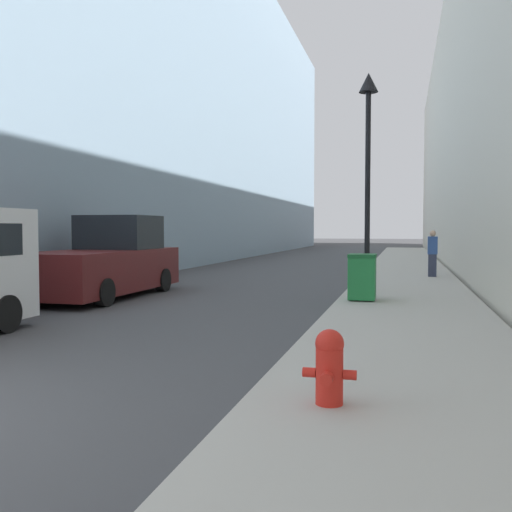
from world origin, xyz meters
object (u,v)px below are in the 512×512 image
object	(u,v)px
trash_bin	(362,276)
pedestrian_on_sidewalk	(432,253)
fire_hydrant	(329,365)
lamppost	(368,142)
pickup_truck	(106,263)

from	to	relation	value
trash_bin	pedestrian_on_sidewalk	bearing A→B (deg)	75.44
fire_hydrant	trash_bin	xyz separation A→B (m)	(-0.26, 7.84, 0.18)
trash_bin	lamppost	xyz separation A→B (m)	(-0.05, 2.44, 3.37)
trash_bin	pickup_truck	world-z (taller)	pickup_truck
pedestrian_on_sidewalk	pickup_truck	bearing A→B (deg)	-140.20
fire_hydrant	trash_bin	distance (m)	7.85
pickup_truck	trash_bin	bearing A→B (deg)	-1.21
pickup_truck	lamppost	bearing A→B (deg)	19.68
fire_hydrant	trash_bin	bearing A→B (deg)	91.90
fire_hydrant	pedestrian_on_sidewalk	xyz separation A→B (m)	(1.58, 14.92, 0.42)
trash_bin	lamppost	world-z (taller)	lamppost
pedestrian_on_sidewalk	fire_hydrant	bearing A→B (deg)	-96.03
pickup_truck	pedestrian_on_sidewalk	size ratio (longest dim) A/B	3.31
trash_bin	lamppost	bearing A→B (deg)	91.16
trash_bin	pickup_truck	bearing A→B (deg)	178.79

